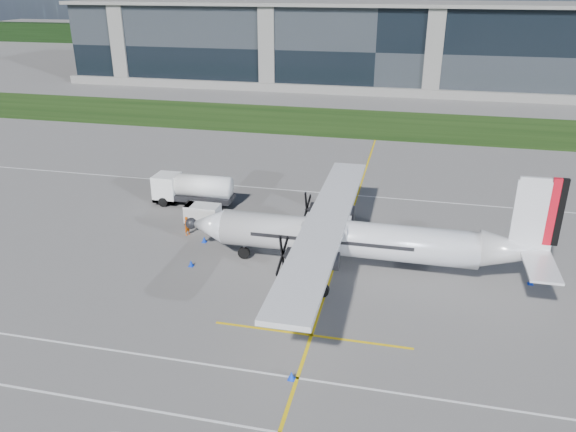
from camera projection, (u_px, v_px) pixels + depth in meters
The scene contains 14 objects.
ground at pixel (353, 137), 75.33m from camera, with size 400.00×400.00×0.00m, color slate.
grass_strip at pixel (360, 123), 82.50m from camera, with size 400.00×18.00×0.04m, color black.
terminal_building at pixel (380, 47), 108.29m from camera, with size 120.00×20.00×15.00m, color black.
tree_line at pixel (395, 40), 163.87m from camera, with size 400.00×6.00×6.00m, color black.
yellow_taxiway_centerline at pixel (346, 228), 47.79m from camera, with size 0.20×70.00×0.01m, color yellow.
white_lane_line at pixel (219, 422), 26.88m from camera, with size 90.00×0.15×0.01m, color white.
turboprop_aircraft at pixel (360, 220), 39.30m from camera, with size 25.92×26.88×8.06m, color silver, non-canonical shape.
fuel_tanker_truck at pixel (188, 189), 52.35m from camera, with size 7.84×2.55×2.94m, color white, non-canonical shape.
baggage_tug at pixel (203, 215), 48.01m from camera, with size 3.09×1.85×1.85m, color silver, non-canonical shape.
ground_crew_person at pixel (187, 225), 46.20m from camera, with size 0.75×0.54×1.84m, color #F25907.
safety_cone_portwing at pixel (291, 375), 29.67m from camera, with size 0.36×0.36×0.50m, color #0C37D6.
safety_cone_tail at pixel (531, 281), 38.94m from camera, with size 0.36×0.36×0.50m, color #0C37D6.
safety_cone_nose_stbd at pixel (204, 239), 45.17m from camera, with size 0.36×0.36×0.50m, color #0C37D6.
safety_cone_nose_port at pixel (191, 263), 41.39m from camera, with size 0.36×0.36×0.50m, color #0C37D6.
Camera 1 is at (7.93, -33.60, 19.61)m, focal length 35.00 mm.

